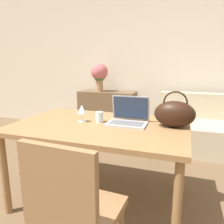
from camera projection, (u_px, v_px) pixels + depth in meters
name	position (u px, v px, depth m)	size (l,w,h in m)	color
wall_back	(149.00, 60.00, 3.93)	(10.00, 0.06, 2.70)	beige
dining_table	(100.00, 132.00, 1.96)	(1.53, 0.97, 0.76)	olive
chair	(73.00, 209.00, 1.18)	(0.47, 0.47, 0.93)	olive
couch	(208.00, 131.00, 3.30)	(1.50, 0.90, 0.82)	#C1B293
sideboard	(107.00, 112.00, 4.12)	(1.05, 0.40, 0.78)	brown
laptop	(128.00, 116.00, 1.97)	(0.35, 0.27, 0.24)	#ADADB2
drinking_glass	(99.00, 117.00, 2.00)	(0.07, 0.07, 0.10)	silver
wine_glass	(82.00, 110.00, 2.00)	(0.08, 0.08, 0.16)	silver
handbag	(175.00, 114.00, 1.83)	(0.34, 0.20, 0.31)	black
flower_vase	(99.00, 74.00, 3.96)	(0.31, 0.31, 0.51)	tan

